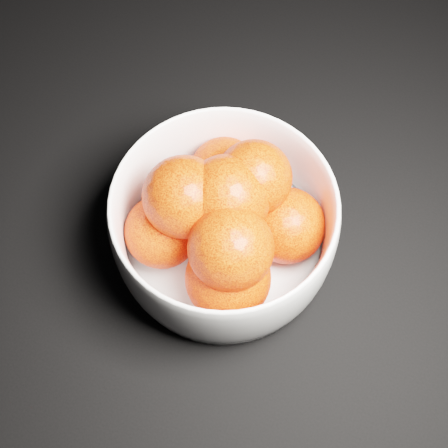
% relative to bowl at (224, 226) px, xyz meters
% --- Properties ---
extents(ground, '(3.00, 3.00, 0.00)m').
position_rel_bowl_xyz_m(ground, '(-0.06, 0.25, -0.05)').
color(ground, black).
rests_on(ground, ground).
extents(bowl, '(0.20, 0.20, 0.10)m').
position_rel_bowl_xyz_m(bowl, '(0.00, 0.00, 0.00)').
color(bowl, white).
rests_on(bowl, ground).
extents(orange_pile, '(0.17, 0.17, 0.12)m').
position_rel_bowl_xyz_m(orange_pile, '(0.00, 0.00, 0.02)').
color(orange_pile, '#FF310D').
rests_on(orange_pile, bowl).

